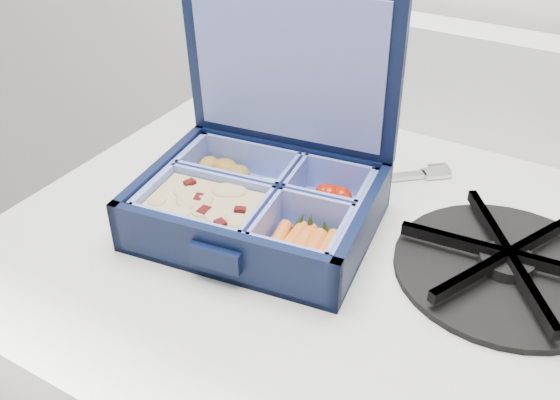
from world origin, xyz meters
The scene contains 4 objects.
bento_box centered at (-0.11, 1.66, 0.87)m, with size 0.22×0.17×0.05m, color black, non-canonical shape.
burner_grate centered at (0.12, 1.71, 0.86)m, with size 0.20×0.20×0.03m, color black.
burner_grate_rear centered at (-0.21, 1.89, 0.86)m, with size 0.18×0.18×0.02m, color black.
fork centered at (-0.05, 1.78, 0.85)m, with size 0.02×0.18×0.01m, color silver, non-canonical shape.
Camera 1 is at (0.16, 1.24, 1.22)m, focal length 40.00 mm.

